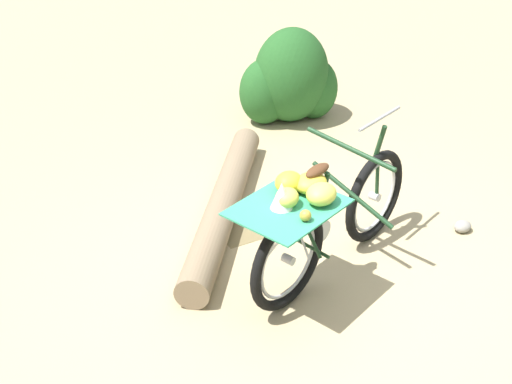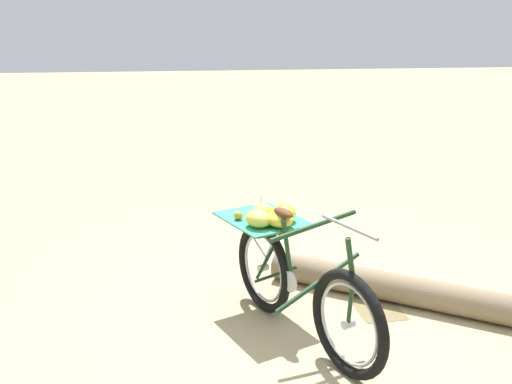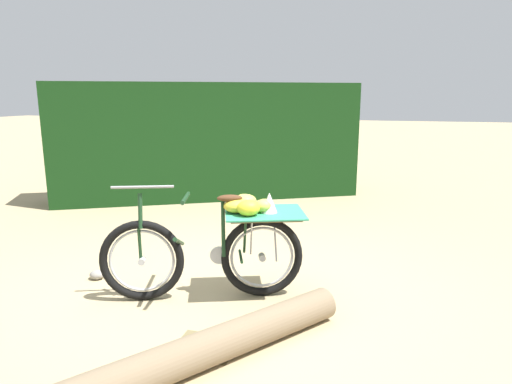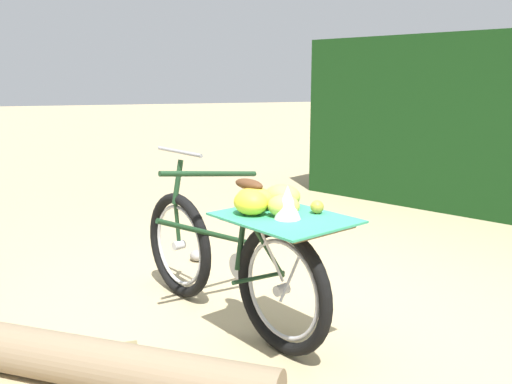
% 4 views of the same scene
% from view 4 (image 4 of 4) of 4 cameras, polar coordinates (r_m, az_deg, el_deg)
% --- Properties ---
extents(ground_plane, '(60.00, 60.00, 0.00)m').
position_cam_4_polar(ground_plane, '(3.43, 0.43, -14.00)').
color(ground_plane, tan).
extents(bicycle, '(1.77, 0.97, 1.03)m').
position_cam_4_polar(bicycle, '(3.25, -2.14, -6.04)').
color(bicycle, black).
rests_on(bicycle, ground_plane).
extents(fallen_log, '(1.60, 2.03, 0.25)m').
position_cam_4_polar(fallen_log, '(3.02, -20.39, -15.93)').
color(fallen_log, '#7F6B51').
rests_on(fallen_log, ground_plane).
extents(path_stone, '(0.14, 0.12, 0.09)m').
position_cam_4_polar(path_stone, '(4.58, -6.22, -6.66)').
color(path_stone, gray).
rests_on(path_stone, ground_plane).
extents(leaf_litter_patch, '(0.44, 0.36, 0.01)m').
position_cam_4_polar(leaf_litter_patch, '(3.13, -15.39, -17.04)').
color(leaf_litter_patch, olive).
rests_on(leaf_litter_patch, ground_plane).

